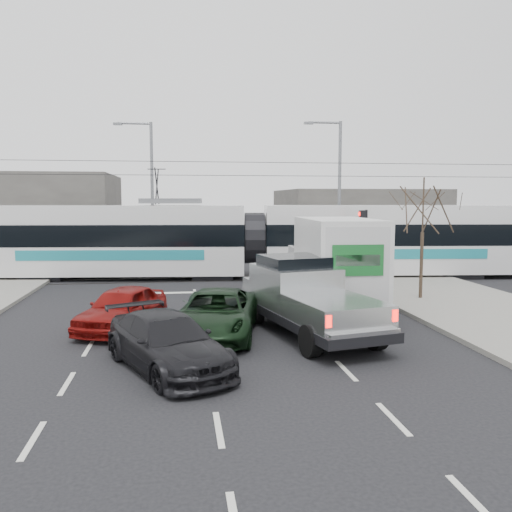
{
  "coord_description": "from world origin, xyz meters",
  "views": [
    {
      "loc": [
        -2.37,
        -18.66,
        4.26
      ],
      "look_at": [
        0.92,
        4.48,
        1.8
      ],
      "focal_mm": 38.0,
      "sensor_mm": 36.0,
      "label": 1
    }
  ],
  "objects": [
    {
      "name": "silver_pickup",
      "position": [
        1.55,
        -2.06,
        1.19
      ],
      "size": [
        3.62,
        6.92,
        2.4
      ],
      "rotation": [
        0.0,
        0.0,
        0.22
      ],
      "color": "black",
      "rests_on": "ground"
    },
    {
      "name": "red_car",
      "position": [
        -4.26,
        -0.84,
        0.72
      ],
      "size": [
        3.15,
        4.54,
        1.43
      ],
      "primitive_type": "imported",
      "rotation": [
        0.0,
        0.0,
        -0.38
      ],
      "color": "maroon",
      "rests_on": "ground"
    },
    {
      "name": "catenary",
      "position": [
        0.0,
        10.0,
        3.88
      ],
      "size": [
        60.0,
        0.2,
        7.0
      ],
      "color": "black",
      "rests_on": "ground"
    },
    {
      "name": "street_lamp_far",
      "position": [
        -4.19,
        16.0,
        5.11
      ],
      "size": [
        2.38,
        0.25,
        9.0
      ],
      "color": "slate",
      "rests_on": "ground"
    },
    {
      "name": "bare_tree",
      "position": [
        7.6,
        2.5,
        3.79
      ],
      "size": [
        2.4,
        2.4,
        5.0
      ],
      "color": "#47382B",
      "rests_on": "ground"
    },
    {
      "name": "rails",
      "position": [
        0.0,
        10.0,
        0.01
      ],
      "size": [
        60.0,
        1.6,
        0.03
      ],
      "primitive_type": "cube",
      "color": "#33302D",
      "rests_on": "ground"
    },
    {
      "name": "ground",
      "position": [
        0.0,
        0.0,
        0.0
      ],
      "size": [
        120.0,
        120.0,
        0.0
      ],
      "primitive_type": "plane",
      "color": "black",
      "rests_on": "ground"
    },
    {
      "name": "building_left",
      "position": [
        -14.0,
        22.0,
        3.0
      ],
      "size": [
        14.0,
        10.0,
        6.0
      ],
      "primitive_type": "cube",
      "color": "slate",
      "rests_on": "ground"
    },
    {
      "name": "building_right",
      "position": [
        12.0,
        24.0,
        2.5
      ],
      "size": [
        12.0,
        10.0,
        5.0
      ],
      "primitive_type": "cube",
      "color": "slate",
      "rests_on": "ground"
    },
    {
      "name": "sidewalk_right",
      "position": [
        9.0,
        0.0,
        0.07
      ],
      "size": [
        6.0,
        60.0,
        0.15
      ],
      "primitive_type": "cube",
      "color": "gray",
      "rests_on": "ground"
    },
    {
      "name": "traffic_signal",
      "position": [
        6.47,
        6.5,
        2.74
      ],
      "size": [
        0.44,
        0.44,
        3.6
      ],
      "color": "black",
      "rests_on": "ground"
    },
    {
      "name": "box_truck",
      "position": [
        3.43,
        1.06,
        1.75
      ],
      "size": [
        2.68,
        7.18,
        3.55
      ],
      "rotation": [
        0.0,
        0.0,
        -0.04
      ],
      "color": "black",
      "rests_on": "ground"
    },
    {
      "name": "green_car",
      "position": [
        -1.26,
        -2.16,
        0.72
      ],
      "size": [
        3.38,
        5.52,
        1.43
      ],
      "primitive_type": "imported",
      "rotation": [
        0.0,
        0.0,
        -0.21
      ],
      "color": "black",
      "rests_on": "ground"
    },
    {
      "name": "navy_pickup",
      "position": [
        3.66,
        2.57,
        0.98
      ],
      "size": [
        3.16,
        5.03,
        1.99
      ],
      "rotation": [
        0.0,
        0.0,
        0.33
      ],
      "color": "black",
      "rests_on": "ground"
    },
    {
      "name": "street_lamp_near",
      "position": [
        7.31,
        14.0,
        5.11
      ],
      "size": [
        2.38,
        0.25,
        9.0
      ],
      "color": "slate",
      "rests_on": "ground"
    },
    {
      "name": "tram",
      "position": [
        1.62,
        10.34,
        2.08
      ],
      "size": [
        28.8,
        5.75,
        5.85
      ],
      "rotation": [
        0.0,
        0.0,
        -0.1
      ],
      "color": "silver",
      "rests_on": "ground"
    },
    {
      "name": "dark_car",
      "position": [
        -2.71,
        -5.26,
        0.69
      ],
      "size": [
        3.78,
        5.16,
        1.39
      ],
      "primitive_type": "imported",
      "rotation": [
        0.0,
        0.0,
        0.43
      ],
      "color": "black",
      "rests_on": "ground"
    }
  ]
}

